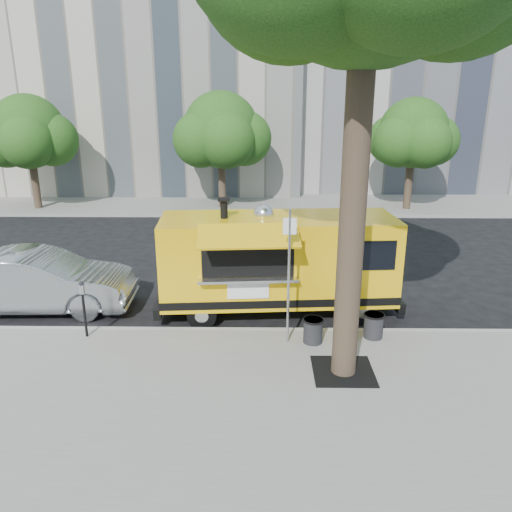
{
  "coord_description": "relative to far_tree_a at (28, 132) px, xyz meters",
  "views": [
    {
      "loc": [
        0.99,
        -11.55,
        5.36
      ],
      "look_at": [
        0.83,
        0.0,
        1.65
      ],
      "focal_mm": 35.0,
      "sensor_mm": 36.0,
      "label": 1
    }
  ],
  "objects": [
    {
      "name": "ground",
      "position": [
        10.0,
        -12.3,
        -3.78
      ],
      "size": [
        120.0,
        120.0,
        0.0
      ],
      "primitive_type": "plane",
      "color": "black",
      "rests_on": "ground"
    },
    {
      "name": "curb",
      "position": [
        10.0,
        -13.23,
        -3.7
      ],
      "size": [
        60.0,
        0.14,
        0.16
      ],
      "primitive_type": "cube",
      "color": "#999993",
      "rests_on": "ground"
    },
    {
      "name": "far_tree_c",
      "position": [
        18.0,
        0.1,
        -0.06
      ],
      "size": [
        3.24,
        3.24,
        5.21
      ],
      "color": "#33261C",
      "rests_on": "far_sidewalk"
    },
    {
      "name": "trash_bin_right",
      "position": [
        13.5,
        -13.6,
        -3.32
      ],
      "size": [
        0.47,
        0.47,
        0.56
      ],
      "color": "#232325",
      "rests_on": "sidewalk"
    },
    {
      "name": "tree_well",
      "position": [
        12.6,
        -15.1,
        -3.62
      ],
      "size": [
        1.2,
        1.2,
        0.02
      ],
      "primitive_type": "cube",
      "color": "black",
      "rests_on": "sidewalk"
    },
    {
      "name": "far_tree_b",
      "position": [
        9.0,
        0.4,
        0.06
      ],
      "size": [
        3.6,
        3.6,
        5.5
      ],
      "color": "#33261C",
      "rests_on": "far_sidewalk"
    },
    {
      "name": "sedan",
      "position": [
        5.2,
        -11.85,
        -2.98
      ],
      "size": [
        4.87,
        1.84,
        1.59
      ],
      "primitive_type": "imported",
      "rotation": [
        0.0,
        0.0,
        1.6
      ],
      "color": "#9C9EA2",
      "rests_on": "ground"
    },
    {
      "name": "parking_meter",
      "position": [
        7.0,
        -13.65,
        -2.79
      ],
      "size": [
        0.11,
        0.11,
        1.33
      ],
      "color": "black",
      "rests_on": "sidewalk"
    },
    {
      "name": "sidewalk",
      "position": [
        10.0,
        -16.3,
        -3.7
      ],
      "size": [
        60.0,
        6.0,
        0.15
      ],
      "primitive_type": "cube",
      "color": "gray",
      "rests_on": "ground"
    },
    {
      "name": "trash_bin_left",
      "position": [
        12.11,
        -13.86,
        -3.33
      ],
      "size": [
        0.46,
        0.46,
        0.55
      ],
      "color": "black",
      "rests_on": "sidewalk"
    },
    {
      "name": "far_tree_a",
      "position": [
        0.0,
        0.0,
        0.0
      ],
      "size": [
        3.42,
        3.42,
        5.36
      ],
      "color": "#33261C",
      "rests_on": "far_sidewalk"
    },
    {
      "name": "building_mid",
      "position": [
        22.0,
        10.7,
        6.22
      ],
      "size": [
        20.0,
        14.0,
        20.0
      ],
      "primitive_type": "cube",
      "color": "#A19C96",
      "rests_on": "ground"
    },
    {
      "name": "food_truck",
      "position": [
        11.35,
        -11.95,
        -2.37
      ],
      "size": [
        6.23,
        3.14,
        3.0
      ],
      "rotation": [
        0.0,
        0.0,
        0.07
      ],
      "color": "yellow",
      "rests_on": "ground"
    },
    {
      "name": "sign_post",
      "position": [
        11.55,
        -13.85,
        -1.93
      ],
      "size": [
        0.28,
        0.06,
        3.0
      ],
      "color": "silver",
      "rests_on": "sidewalk"
    },
    {
      "name": "far_sidewalk",
      "position": [
        10.0,
        1.2,
        -3.7
      ],
      "size": [
        60.0,
        5.0,
        0.15
      ],
      "primitive_type": "cube",
      "color": "gray",
      "rests_on": "ground"
    }
  ]
}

